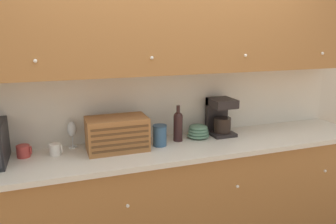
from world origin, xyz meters
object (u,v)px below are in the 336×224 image
at_px(mug_blue_second, 55,149).
at_px(bowl_stack_on_counter, 198,132).
at_px(wine_glass, 72,130).
at_px(mug, 24,151).
at_px(coffee_maker, 220,116).
at_px(bread_box, 117,134).
at_px(storage_canister, 160,135).
at_px(wine_bottle, 178,125).

bearing_deg(mug_blue_second, bowl_stack_on_counter, 0.86).
bearing_deg(bowl_stack_on_counter, wine_glass, 173.84).
bearing_deg(bowl_stack_on_counter, mug, 179.12).
height_order(bowl_stack_on_counter, coffee_maker, coffee_maker).
height_order(mug, bread_box, bread_box).
relative_size(bread_box, bowl_stack_on_counter, 2.38).
xyz_separation_m(wine_glass, bowl_stack_on_counter, (1.06, -0.11, -0.09)).
height_order(mug_blue_second, storage_canister, storage_canister).
bearing_deg(coffee_maker, bread_box, -174.17).
height_order(bread_box, bowl_stack_on_counter, bread_box).
bearing_deg(mug, coffee_maker, 0.52).
height_order(mug, wine_bottle, wine_bottle).
xyz_separation_m(mug_blue_second, coffee_maker, (1.42, 0.05, 0.12)).
xyz_separation_m(wine_glass, wine_bottle, (0.86, -0.13, -0.01)).
height_order(mug, bowl_stack_on_counter, bowl_stack_on_counter).
relative_size(wine_bottle, coffee_maker, 0.93).
relative_size(bread_box, coffee_maker, 1.42).
relative_size(bowl_stack_on_counter, coffee_maker, 0.60).
bearing_deg(coffee_maker, bowl_stack_on_counter, -171.01).
xyz_separation_m(mug, bread_box, (0.69, -0.08, 0.09)).
relative_size(mug_blue_second, wine_bottle, 0.30).
height_order(mug, wine_glass, wine_glass).
bearing_deg(mug, mug_blue_second, -10.06).
height_order(storage_canister, coffee_maker, coffee_maker).
relative_size(mug, bread_box, 0.23).
distance_m(wine_bottle, coffee_maker, 0.43).
bearing_deg(bowl_stack_on_counter, mug_blue_second, -179.14).
xyz_separation_m(mug_blue_second, wine_bottle, (0.99, 0.00, 0.10)).
distance_m(mug_blue_second, coffee_maker, 1.43).
xyz_separation_m(mug, bowl_stack_on_counter, (1.42, -0.02, 0.01)).
distance_m(wine_glass, bread_box, 0.37).
relative_size(wine_glass, bowl_stack_on_counter, 1.10).
relative_size(bread_box, wine_bottle, 1.52).
height_order(wine_bottle, bowl_stack_on_counter, wine_bottle).
relative_size(wine_glass, bread_box, 0.46).
bearing_deg(storage_canister, wine_bottle, 19.45).
bearing_deg(wine_bottle, coffee_maker, 6.98).
bearing_deg(wine_glass, wine_bottle, -8.60).
bearing_deg(wine_glass, mug_blue_second, -135.52).
relative_size(mug, bowl_stack_on_counter, 0.54).
xyz_separation_m(wine_glass, storage_canister, (0.67, -0.20, -0.06)).
height_order(mug_blue_second, wine_glass, wine_glass).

